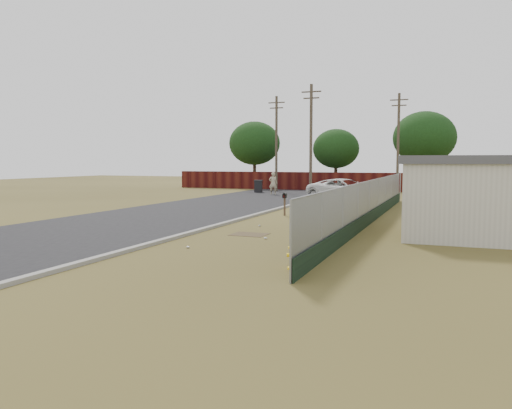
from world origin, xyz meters
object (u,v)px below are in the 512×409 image
at_px(fire_hydrant, 294,255).
at_px(trash_bin, 258,186).
at_px(pickup_truck, 345,190).
at_px(pedestrian, 273,183).
at_px(mailbox, 285,198).

distance_m(fire_hydrant, trash_bin, 32.80).
bearing_deg(pickup_truck, trash_bin, 78.39).
bearing_deg(pickup_truck, fire_hydrant, -149.73).
bearing_deg(pickup_truck, pedestrian, 83.44).
bearing_deg(fire_hydrant, pedestrian, 110.48).
distance_m(mailbox, pedestrian, 16.53).
height_order(mailbox, pickup_truck, pickup_truck).
height_order(pickup_truck, pedestrian, pedestrian).
xyz_separation_m(fire_hydrant, trash_bin, (-12.69, 30.25, 0.21)).
height_order(fire_hydrant, mailbox, mailbox).
distance_m(fire_hydrant, pickup_truck, 24.28).
relative_size(pickup_truck, pedestrian, 2.96).
bearing_deg(fire_hydrant, trash_bin, 112.75).
bearing_deg(pedestrian, trash_bin, -63.71).
bearing_deg(trash_bin, fire_hydrant, -67.25).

